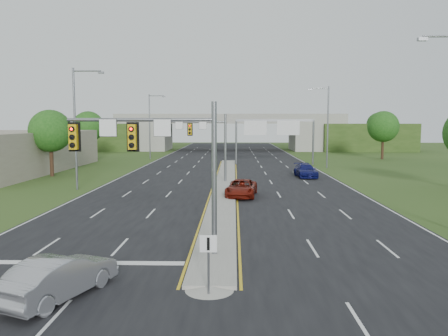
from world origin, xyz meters
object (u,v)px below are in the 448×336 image
keep_right_sign (208,254)px  overpass (230,134)px  signal_mast_near (163,153)px  car_far_a (241,188)px  signal_mast_far (203,136)px  sign_gantry (274,129)px  car_far_b (306,171)px  car_silver (60,277)px

keep_right_sign → overpass: size_ratio=0.03×
signal_mast_near → car_far_a: (3.76, 16.51, -4.00)m
signal_mast_near → signal_mast_far: same height
sign_gantry → car_far_b: size_ratio=2.30×
overpass → car_far_a: (1.50, -63.56, -2.83)m
car_far_a → car_far_b: bearing=67.6°
signal_mast_far → car_far_a: bearing=-66.1°
sign_gantry → keep_right_sign: bearing=-97.7°
signal_mast_near → car_silver: (-2.88, -4.70, -3.96)m
sign_gantry → car_far_a: size_ratio=2.30×
car_silver → car_far_a: 22.23m
keep_right_sign → car_silver: (-5.14, -0.25, -0.75)m
signal_mast_near → keep_right_sign: signal_mast_near is taller
signal_mast_far → keep_right_sign: size_ratio=3.18×
keep_right_sign → car_far_a: 21.03m
overpass → car_silver: (-5.14, -84.78, -2.79)m
signal_mast_far → keep_right_sign: signal_mast_far is taller
car_far_b → sign_gantry: bearing=95.5°
keep_right_sign → sign_gantry: (6.68, 49.45, 3.72)m
car_silver → keep_right_sign: bearing=-155.5°
signal_mast_near → signal_mast_far: (0.00, 25.00, 0.00)m
keep_right_sign → car_far_a: bearing=85.9°
signal_mast_far → overpass: (2.26, 55.07, -1.17)m
sign_gantry → signal_mast_far: bearing=-114.1°
keep_right_sign → car_far_a: size_ratio=0.44×
signal_mast_near → sign_gantry: bearing=78.8°
signal_mast_near → car_far_a: 17.40m
signal_mast_far → car_far_b: bearing=23.3°
signal_mast_far → car_far_b: 12.85m
signal_mast_near → overpass: size_ratio=0.09×
sign_gantry → car_far_b: sign_gantry is taller
car_silver → car_far_b: (14.09, 34.54, -0.02)m
car_silver → signal_mast_near: bearing=-99.7°
car_far_a → signal_mast_far: bearing=120.7°
car_far_a → car_silver: bearing=-100.6°
sign_gantry → overpass: bearing=100.8°
signal_mast_near → overpass: overpass is taller
overpass → signal_mast_far: bearing=-92.4°
car_far_b → car_far_a: bearing=-122.2°
overpass → car_far_a: overpass is taller
signal_mast_far → sign_gantry: bearing=65.9°
overpass → car_far_a: 63.64m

